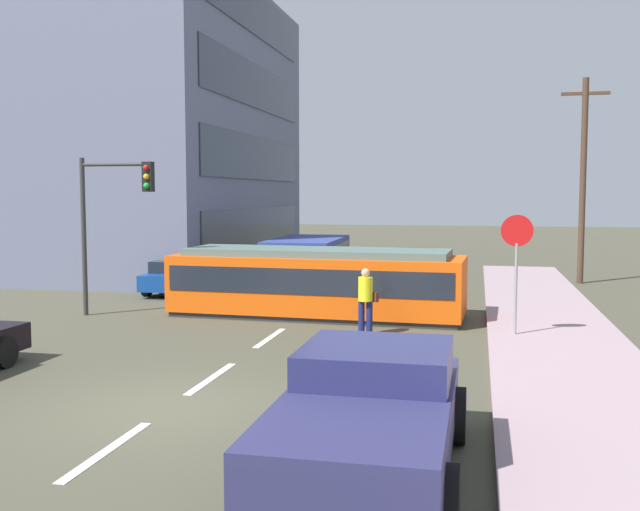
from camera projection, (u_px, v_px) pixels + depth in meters
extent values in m
plane|color=#474535|center=(308.00, 312.00, 21.68)|extent=(120.00, 120.00, 0.00)
cube|color=#A0868D|center=(561.00, 348.00, 16.34)|extent=(3.20, 36.00, 0.14)
cube|color=silver|center=(108.00, 450.00, 10.00)|extent=(0.16, 2.40, 0.01)
cube|color=silver|center=(212.00, 378.00, 13.89)|extent=(0.16, 2.40, 0.01)
cube|color=silver|center=(270.00, 338.00, 17.79)|extent=(0.16, 2.40, 0.01)
cube|color=silver|center=(341.00, 289.00, 26.87)|extent=(0.16, 2.40, 0.01)
cube|color=silver|center=(365.00, 272.00, 32.71)|extent=(0.16, 2.40, 0.01)
cube|color=slate|center=(76.00, 133.00, 34.73)|extent=(17.93, 16.26, 12.80)
cube|color=#2D3847|center=(257.00, 229.00, 33.21)|extent=(0.06, 13.82, 1.92)
cube|color=#2D3847|center=(257.00, 158.00, 32.93)|extent=(0.06, 13.82, 1.92)
cube|color=#2D3847|center=(256.00, 86.00, 32.66)|extent=(0.06, 13.82, 1.92)
cube|color=#2D3847|center=(256.00, 13.00, 32.39)|extent=(0.06, 13.82, 1.92)
cube|color=#E6510D|center=(317.00, 283.00, 20.85)|extent=(8.43, 2.87, 1.60)
cube|color=#2D2D2D|center=(317.00, 314.00, 20.93)|extent=(8.26, 2.74, 0.15)
cube|color=#506862|center=(317.00, 252.00, 20.78)|extent=(7.58, 2.46, 0.20)
cube|color=#1E232D|center=(317.00, 277.00, 20.84)|extent=(8.10, 2.89, 0.71)
cube|color=#32408E|center=(307.00, 258.00, 28.21)|extent=(2.64, 5.49, 1.49)
cube|color=black|center=(292.00, 258.00, 25.58)|extent=(2.25, 0.18, 0.90)
cube|color=black|center=(307.00, 251.00, 28.19)|extent=(2.66, 4.67, 0.60)
cylinder|color=black|center=(298.00, 278.00, 26.56)|extent=(2.57, 0.97, 0.90)
cylinder|color=black|center=(316.00, 268.00, 29.96)|extent=(2.57, 0.97, 0.90)
cylinder|color=navy|center=(361.00, 318.00, 18.20)|extent=(0.16, 0.16, 0.85)
cylinder|color=navy|center=(369.00, 318.00, 18.15)|extent=(0.16, 0.16, 0.85)
cylinder|color=yellow|center=(366.00, 289.00, 18.11)|extent=(0.36, 0.36, 0.60)
sphere|color=tan|center=(366.00, 273.00, 18.08)|extent=(0.22, 0.22, 0.22)
cube|color=#56271F|center=(375.00, 297.00, 18.13)|extent=(0.22, 0.20, 0.24)
cube|color=navy|center=(370.00, 424.00, 9.02)|extent=(2.02, 5.01, 0.65)
cube|color=navy|center=(376.00, 366.00, 9.50)|extent=(1.91, 1.91, 0.55)
cube|color=navy|center=(351.00, 429.00, 7.64)|extent=(2.01, 2.26, 0.12)
cylinder|color=black|center=(318.00, 406.00, 10.71)|extent=(0.28, 0.80, 0.80)
cylinder|color=black|center=(456.00, 415.00, 10.28)|extent=(0.28, 0.80, 0.80)
cylinder|color=black|center=(256.00, 486.00, 7.80)|extent=(0.28, 0.80, 0.80)
cylinder|color=black|center=(445.00, 503.00, 7.36)|extent=(0.28, 0.80, 0.80)
cylinder|color=black|center=(4.00, 352.00, 14.70)|extent=(0.22, 0.64, 0.64)
cube|color=navy|center=(185.00, 278.00, 26.00)|extent=(1.90, 4.08, 0.55)
cube|color=black|center=(183.00, 265.00, 25.81)|extent=(1.71, 2.26, 0.40)
cylinder|color=black|center=(174.00, 279.00, 27.37)|extent=(0.24, 0.65, 0.64)
cylinder|color=black|center=(220.00, 280.00, 27.03)|extent=(0.24, 0.65, 0.64)
cylinder|color=black|center=(147.00, 287.00, 25.00)|extent=(0.24, 0.65, 0.64)
cylinder|color=black|center=(197.00, 288.00, 24.66)|extent=(0.24, 0.65, 0.64)
cube|color=silver|center=(252.00, 261.00, 32.29)|extent=(1.85, 4.45, 0.55)
cube|color=black|center=(251.00, 251.00, 32.10)|extent=(1.68, 2.46, 0.40)
cylinder|color=black|center=(241.00, 263.00, 33.78)|extent=(0.23, 0.64, 0.64)
cylinder|color=black|center=(279.00, 263.00, 33.43)|extent=(0.23, 0.64, 0.64)
cylinder|color=black|center=(223.00, 268.00, 31.19)|extent=(0.23, 0.64, 0.64)
cylinder|color=black|center=(263.00, 269.00, 30.83)|extent=(0.23, 0.64, 0.64)
cylinder|color=gray|center=(516.00, 289.00, 17.48)|extent=(0.07, 0.07, 2.20)
cylinder|color=red|center=(517.00, 231.00, 17.36)|extent=(0.76, 0.04, 0.76)
cylinder|color=#333333|center=(84.00, 237.00, 20.94)|extent=(0.14, 0.14, 4.54)
cylinder|color=#333333|center=(115.00, 165.00, 20.55)|extent=(2.04, 0.10, 0.10)
cube|color=black|center=(148.00, 177.00, 20.36)|extent=(0.28, 0.24, 0.84)
sphere|color=red|center=(146.00, 168.00, 20.21)|extent=(0.16, 0.16, 0.16)
sphere|color=gold|center=(146.00, 177.00, 20.23)|extent=(0.16, 0.16, 0.16)
sphere|color=green|center=(146.00, 186.00, 20.26)|extent=(0.16, 0.16, 0.16)
cylinder|color=#4B3325|center=(583.00, 182.00, 28.30)|extent=(0.24, 0.24, 7.97)
cube|color=#4B3325|center=(586.00, 93.00, 28.01)|extent=(1.80, 0.12, 0.12)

